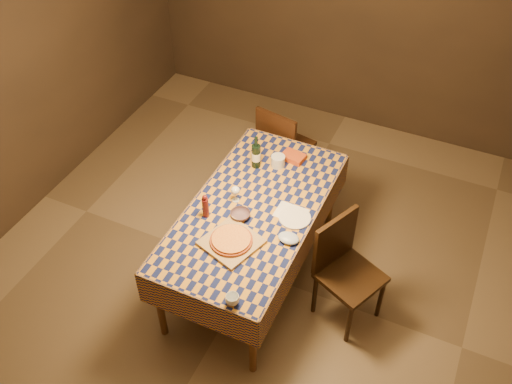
% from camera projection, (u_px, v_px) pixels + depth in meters
% --- Properties ---
extents(room, '(5.00, 5.10, 2.70)m').
position_uv_depth(room, '(253.00, 149.00, 3.96)').
color(room, brown).
rests_on(room, ground).
extents(dining_table, '(0.94, 1.84, 0.77)m').
position_uv_depth(dining_table, '(253.00, 215.00, 4.41)').
color(dining_table, brown).
rests_on(dining_table, ground).
extents(cutting_board, '(0.46, 0.46, 0.02)m').
position_uv_depth(cutting_board, '(231.00, 242.00, 4.09)').
color(cutting_board, '#A2804C').
rests_on(cutting_board, dining_table).
extents(pizza, '(0.39, 0.39, 0.03)m').
position_uv_depth(pizza, '(231.00, 240.00, 4.08)').
color(pizza, '#8F3A17').
rests_on(pizza, cutting_board).
extents(pepper_mill, '(0.07, 0.07, 0.21)m').
position_uv_depth(pepper_mill, '(205.00, 206.00, 4.24)').
color(pepper_mill, '#511213').
rests_on(pepper_mill, dining_table).
extents(bowl, '(0.16, 0.16, 0.05)m').
position_uv_depth(bowl, '(240.00, 215.00, 4.28)').
color(bowl, '#563F49').
rests_on(bowl, dining_table).
extents(wine_glass, '(0.07, 0.07, 0.14)m').
position_uv_depth(wine_glass, '(235.00, 191.00, 4.36)').
color(wine_glass, white).
rests_on(wine_glass, dining_table).
extents(wine_bottle, '(0.08, 0.08, 0.30)m').
position_uv_depth(wine_bottle, '(256.00, 156.00, 4.65)').
color(wine_bottle, black).
rests_on(wine_bottle, dining_table).
extents(deli_tub, '(0.12, 0.12, 0.10)m').
position_uv_depth(deli_tub, '(278.00, 161.00, 4.70)').
color(deli_tub, silver).
rests_on(deli_tub, dining_table).
extents(takeout_container, '(0.21, 0.16, 0.05)m').
position_uv_depth(takeout_container, '(293.00, 157.00, 4.78)').
color(takeout_container, '#B04017').
rests_on(takeout_container, dining_table).
extents(white_plate, '(0.26, 0.26, 0.01)m').
position_uv_depth(white_plate, '(295.00, 218.00, 4.28)').
color(white_plate, white).
rests_on(white_plate, dining_table).
extents(tumbler, '(0.12, 0.12, 0.07)m').
position_uv_depth(tumbler, '(232.00, 300.00, 3.70)').
color(tumbler, white).
rests_on(tumbler, dining_table).
extents(flour_patch, '(0.24, 0.19, 0.00)m').
position_uv_depth(flour_patch, '(291.00, 213.00, 4.33)').
color(flour_patch, white).
rests_on(flour_patch, dining_table).
extents(flour_bag, '(0.16, 0.13, 0.05)m').
position_uv_depth(flour_bag, '(289.00, 238.00, 4.11)').
color(flour_bag, '#AEC3DF').
rests_on(flour_bag, dining_table).
extents(chair_far, '(0.49, 0.50, 0.93)m').
position_uv_depth(chair_far, '(282.00, 145.00, 5.33)').
color(chair_far, black).
rests_on(chair_far, ground).
extents(chair_right, '(0.56, 0.56, 0.93)m').
position_uv_depth(chair_right, '(344.00, 265.00, 4.28)').
color(chair_right, black).
rests_on(chair_right, ground).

